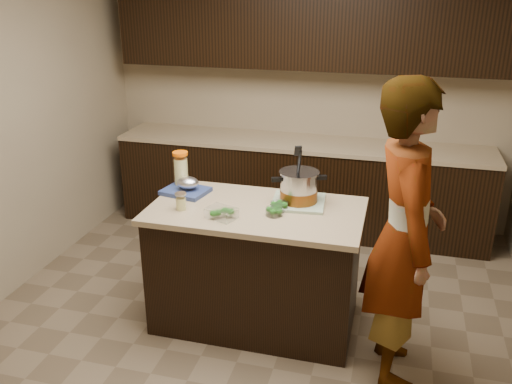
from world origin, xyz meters
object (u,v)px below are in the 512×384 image
at_px(stock_pot, 299,188).
at_px(lemonade_pitcher, 181,171).
at_px(island, 256,266).
at_px(person, 404,237).

xyz_separation_m(stock_pot, lemonade_pitcher, (-0.90, 0.08, 0.02)).
relative_size(island, person, 0.77).
distance_m(lemonade_pitcher, person, 1.71).
bearing_deg(person, stock_pot, 47.35).
bearing_deg(lemonade_pitcher, stock_pot, -4.79).
bearing_deg(lemonade_pitcher, island, -20.34).
bearing_deg(stock_pot, lemonade_pitcher, 153.02).
xyz_separation_m(island, stock_pot, (0.26, 0.16, 0.56)).
relative_size(island, stock_pot, 3.74).
xyz_separation_m(island, lemonade_pitcher, (-0.64, 0.24, 0.58)).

